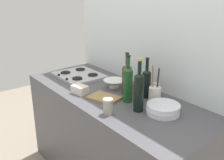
{
  "coord_description": "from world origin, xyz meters",
  "views": [
    {
      "loc": [
        1.52,
        -1.2,
        1.7
      ],
      "look_at": [
        0.0,
        0.0,
        1.02
      ],
      "focal_mm": 40.87,
      "sensor_mm": 36.0,
      "label": 1
    }
  ],
  "objects_px": {
    "butter_dish": "(80,90)",
    "condiment_jar_spare": "(108,106)",
    "wine_bottle_rightmost": "(127,78)",
    "stovetop_hob": "(79,75)",
    "cutting_board": "(104,98)",
    "wine_bottle_mid_right": "(139,91)",
    "wine_bottle_mid_left": "(128,84)",
    "utensil_crock": "(155,94)",
    "plate_stack": "(163,109)",
    "mixing_bowl": "(114,83)",
    "condiment_jar_front": "(156,90)",
    "condiment_jar_rear": "(137,89)",
    "wine_bottle_leftmost": "(146,82)"
  },
  "relations": [
    {
      "from": "mixing_bowl",
      "to": "butter_dish",
      "type": "height_order",
      "value": "mixing_bowl"
    },
    {
      "from": "wine_bottle_leftmost",
      "to": "stovetop_hob",
      "type": "bearing_deg",
      "value": -168.92
    },
    {
      "from": "wine_bottle_rightmost",
      "to": "butter_dish",
      "type": "distance_m",
      "value": 0.4
    },
    {
      "from": "condiment_jar_front",
      "to": "wine_bottle_mid_right",
      "type": "bearing_deg",
      "value": -70.38
    },
    {
      "from": "wine_bottle_mid_left",
      "to": "condiment_jar_rear",
      "type": "xyz_separation_m",
      "value": [
        -0.07,
        0.16,
        -0.1
      ]
    },
    {
      "from": "wine_bottle_mid_left",
      "to": "condiment_jar_rear",
      "type": "relative_size",
      "value": 4.5
    },
    {
      "from": "wine_bottle_mid_left",
      "to": "cutting_board",
      "type": "height_order",
      "value": "wine_bottle_mid_left"
    },
    {
      "from": "stovetop_hob",
      "to": "utensil_crock",
      "type": "height_order",
      "value": "utensil_crock"
    },
    {
      "from": "mixing_bowl",
      "to": "wine_bottle_mid_right",
      "type": "bearing_deg",
      "value": -17.82
    },
    {
      "from": "wine_bottle_mid_right",
      "to": "condiment_jar_rear",
      "type": "bearing_deg",
      "value": 138.26
    },
    {
      "from": "condiment_jar_front",
      "to": "butter_dish",
      "type": "bearing_deg",
      "value": -133.57
    },
    {
      "from": "stovetop_hob",
      "to": "condiment_jar_front",
      "type": "bearing_deg",
      "value": 15.51
    },
    {
      "from": "condiment_jar_spare",
      "to": "cutting_board",
      "type": "height_order",
      "value": "condiment_jar_spare"
    },
    {
      "from": "wine_bottle_rightmost",
      "to": "condiment_jar_spare",
      "type": "relative_size",
      "value": 3.08
    },
    {
      "from": "plate_stack",
      "to": "utensil_crock",
      "type": "relative_size",
      "value": 0.8
    },
    {
      "from": "wine_bottle_leftmost",
      "to": "condiment_jar_rear",
      "type": "relative_size",
      "value": 3.99
    },
    {
      "from": "plate_stack",
      "to": "cutting_board",
      "type": "distance_m",
      "value": 0.48
    },
    {
      "from": "plate_stack",
      "to": "mixing_bowl",
      "type": "xyz_separation_m",
      "value": [
        -0.59,
        0.04,
        0.01
      ]
    },
    {
      "from": "butter_dish",
      "to": "plate_stack",
      "type": "bearing_deg",
      "value": 21.54
    },
    {
      "from": "butter_dish",
      "to": "utensil_crock",
      "type": "distance_m",
      "value": 0.61
    },
    {
      "from": "wine_bottle_leftmost",
      "to": "wine_bottle_mid_right",
      "type": "bearing_deg",
      "value": -57.36
    },
    {
      "from": "wine_bottle_mid_left",
      "to": "utensil_crock",
      "type": "xyz_separation_m",
      "value": [
        0.13,
        0.16,
        -0.08
      ]
    },
    {
      "from": "wine_bottle_mid_left",
      "to": "butter_dish",
      "type": "distance_m",
      "value": 0.43
    },
    {
      "from": "stovetop_hob",
      "to": "utensil_crock",
      "type": "distance_m",
      "value": 0.89
    },
    {
      "from": "cutting_board",
      "to": "wine_bottle_mid_right",
      "type": "bearing_deg",
      "value": 12.09
    },
    {
      "from": "condiment_jar_front",
      "to": "utensil_crock",
      "type": "bearing_deg",
      "value": -51.31
    },
    {
      "from": "wine_bottle_leftmost",
      "to": "utensil_crock",
      "type": "relative_size",
      "value": 1.08
    },
    {
      "from": "stovetop_hob",
      "to": "cutting_board",
      "type": "distance_m",
      "value": 0.61
    },
    {
      "from": "wine_bottle_rightmost",
      "to": "cutting_board",
      "type": "relative_size",
      "value": 1.46
    },
    {
      "from": "condiment_jar_front",
      "to": "plate_stack",
      "type": "bearing_deg",
      "value": -37.57
    },
    {
      "from": "plate_stack",
      "to": "mixing_bowl",
      "type": "distance_m",
      "value": 0.59
    },
    {
      "from": "plate_stack",
      "to": "mixing_bowl",
      "type": "relative_size",
      "value": 1.24
    },
    {
      "from": "cutting_board",
      "to": "utensil_crock",
      "type": "bearing_deg",
      "value": 43.99
    },
    {
      "from": "stovetop_hob",
      "to": "wine_bottle_leftmost",
      "type": "xyz_separation_m",
      "value": [
        0.77,
        0.15,
        0.11
      ]
    },
    {
      "from": "plate_stack",
      "to": "wine_bottle_mid_right",
      "type": "xyz_separation_m",
      "value": [
        -0.14,
        -0.11,
        0.12
      ]
    },
    {
      "from": "condiment_jar_front",
      "to": "condiment_jar_spare",
      "type": "relative_size",
      "value": 0.97
    },
    {
      "from": "condiment_jar_rear",
      "to": "condiment_jar_spare",
      "type": "height_order",
      "value": "condiment_jar_spare"
    },
    {
      "from": "butter_dish",
      "to": "condiment_jar_spare",
      "type": "xyz_separation_m",
      "value": [
        0.44,
        -0.04,
        0.02
      ]
    },
    {
      "from": "plate_stack",
      "to": "wine_bottle_rightmost",
      "type": "bearing_deg",
      "value": 175.33
    },
    {
      "from": "wine_bottle_mid_right",
      "to": "cutting_board",
      "type": "relative_size",
      "value": 1.61
    },
    {
      "from": "mixing_bowl",
      "to": "utensil_crock",
      "type": "distance_m",
      "value": 0.42
    },
    {
      "from": "wine_bottle_leftmost",
      "to": "plate_stack",
      "type": "bearing_deg",
      "value": -22.0
    },
    {
      "from": "plate_stack",
      "to": "utensil_crock",
      "type": "distance_m",
      "value": 0.2
    },
    {
      "from": "wine_bottle_leftmost",
      "to": "condiment_jar_front",
      "type": "distance_m",
      "value": 0.11
    },
    {
      "from": "wine_bottle_mid_right",
      "to": "condiment_jar_rear",
      "type": "relative_size",
      "value": 4.71
    },
    {
      "from": "mixing_bowl",
      "to": "condiment_jar_front",
      "type": "distance_m",
      "value": 0.38
    },
    {
      "from": "butter_dish",
      "to": "condiment_jar_rear",
      "type": "xyz_separation_m",
      "value": [
        0.29,
        0.36,
        0.01
      ]
    },
    {
      "from": "wine_bottle_rightmost",
      "to": "wine_bottle_mid_left",
      "type": "bearing_deg",
      "value": -38.29
    },
    {
      "from": "wine_bottle_mid_left",
      "to": "condiment_jar_spare",
      "type": "relative_size",
      "value": 3.24
    },
    {
      "from": "wine_bottle_leftmost",
      "to": "condiment_jar_spare",
      "type": "distance_m",
      "value": 0.42
    }
  ]
}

